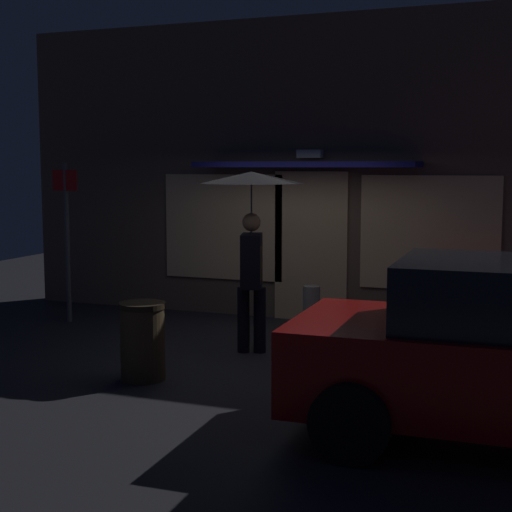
# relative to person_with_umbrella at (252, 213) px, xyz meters

# --- Properties ---
(ground_plane) EXTENTS (18.00, 18.00, 0.00)m
(ground_plane) POSITION_rel_person_with_umbrella_xyz_m (0.12, -0.06, -1.71)
(ground_plane) COLOR #26262B
(building_facade) EXTENTS (9.43, 1.00, 4.43)m
(building_facade) POSITION_rel_person_with_umbrella_xyz_m (0.12, 2.27, 0.48)
(building_facade) COLOR brown
(building_facade) RESTS_ON ground
(person_with_umbrella) EXTENTS (1.23, 1.23, 2.21)m
(person_with_umbrella) POSITION_rel_person_with_umbrella_xyz_m (0.00, 0.00, 0.00)
(person_with_umbrella) COLOR black
(person_with_umbrella) RESTS_ON ground
(street_sign_post) EXTENTS (0.40, 0.07, 2.32)m
(street_sign_post) POSITION_rel_person_with_umbrella_xyz_m (-3.17, 0.76, -0.39)
(street_sign_post) COLOR #595B60
(street_sign_post) RESTS_ON ground
(sidewalk_bollard) EXTENTS (0.24, 0.24, 0.63)m
(sidewalk_bollard) POSITION_rel_person_with_umbrella_xyz_m (0.34, 1.43, -1.40)
(sidewalk_bollard) COLOR #9E998E
(sidewalk_bollard) RESTS_ON ground
(sidewalk_bollard_2) EXTENTS (0.27, 0.27, 0.68)m
(sidewalk_bollard_2) POSITION_rel_person_with_umbrella_xyz_m (1.70, 0.99, -1.37)
(sidewalk_bollard_2) COLOR #9E998E
(sidewalk_bollard_2) RESTS_ON ground
(trash_bin) EXTENTS (0.50, 0.50, 0.84)m
(trash_bin) POSITION_rel_person_with_umbrella_xyz_m (-0.66, -1.53, -1.29)
(trash_bin) COLOR #473823
(trash_bin) RESTS_ON ground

